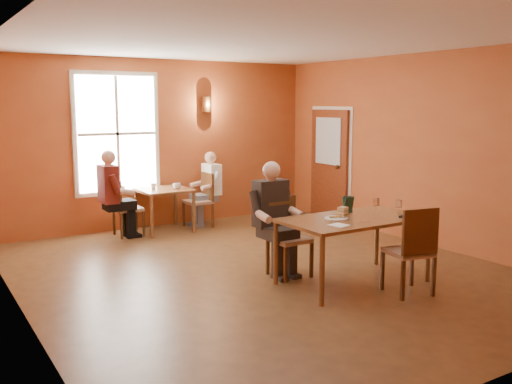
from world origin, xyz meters
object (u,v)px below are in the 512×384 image
diner_white (199,191)px  diner_maroon (126,194)px  chair_diner_main (289,238)px  second_table (164,210)px  chair_diner_maroon (128,207)px  main_table (353,250)px  diner_main (291,222)px  chair_diner_white (198,200)px  chair_empty (408,250)px

diner_white → diner_maroon: 1.36m
chair_diner_main → second_table: size_ratio=1.20×
chair_diner_main → diner_maroon: 3.47m
chair_diner_maroon → diner_maroon: (-0.03, 0.00, 0.23)m
main_table → diner_maroon: size_ratio=1.24×
diner_maroon → diner_main: bearing=17.1°
second_table → diner_maroon: (-0.68, 0.00, 0.34)m
main_table → diner_white: 3.97m
chair_diner_white → chair_empty: bearing=-173.9°
chair_diner_white → diner_white: 0.17m
diner_main → second_table: bearing=-84.1°
chair_diner_main → diner_main: 0.21m
diner_main → diner_maroon: diner_main is taller
diner_maroon → chair_diner_white: bearing=90.0°
main_table → diner_maroon: bearing=111.1°
main_table → diner_main: (-0.50, 0.62, 0.30)m
main_table → diner_main: bearing=128.9°
chair_diner_main → diner_white: (0.34, 3.31, 0.14)m
chair_diner_main → diner_main: bearing=90.0°
chair_diner_main → diner_white: bearing=-95.8°
chair_diner_white → diner_white: size_ratio=0.75×
chair_diner_main → chair_diner_maroon: size_ratio=1.05×
main_table → chair_diner_white: 3.96m
main_table → diner_white: bearing=92.4°
main_table → second_table: bearing=102.0°
main_table → chair_empty: 0.71m
second_table → diner_white: diner_white is taller
diner_white → diner_maroon: size_ratio=0.91×
chair_diner_white → chair_diner_maroon: 1.30m
diner_maroon → diner_white: bearing=90.0°
diner_main → chair_diner_white: (0.31, 3.34, -0.22)m
second_table → diner_white: 0.73m
chair_diner_maroon → diner_main: bearing=16.6°
diner_main → second_table: (-0.34, 3.34, -0.34)m
chair_empty → diner_white: (-0.46, 4.59, 0.13)m
chair_diner_white → main_table: bearing=-177.2°
chair_diner_main → chair_diner_maroon: 3.45m
diner_main → second_table: 3.37m
main_table → chair_diner_white: size_ratio=1.81×
main_table → diner_main: size_ratio=1.24×
diner_main → chair_diner_white: diner_main is taller
diner_main → chair_diner_maroon: bearing=-73.4°
second_table → chair_diner_maroon: (-0.65, 0.00, 0.11)m
diner_main → chair_diner_white: 3.36m
chair_empty → chair_diner_maroon: 4.93m
chair_diner_main → chair_diner_maroon: (-0.99, 3.31, -0.03)m
second_table → chair_diner_white: size_ratio=0.87×
diner_main → diner_white: diner_main is taller
diner_main → diner_maroon: bearing=-72.9°
second_table → diner_main: bearing=-84.1°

